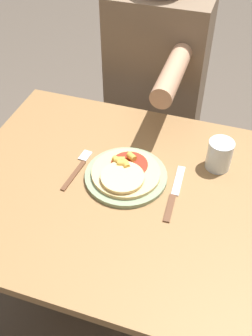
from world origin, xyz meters
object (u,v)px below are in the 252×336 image
object	(u,v)px
pizza	(125,172)
drinking_glass	(219,155)
dining_table	(136,219)
plate	(126,176)
person_diner	(156,82)
fork	(79,167)
knife	(174,194)

from	to	relation	value
pizza	drinking_glass	distance (m)	0.28
dining_table	plate	size ratio (longest dim) A/B	4.33
drinking_glass	person_diner	size ratio (longest dim) A/B	0.08
person_diner	pizza	bearing A→B (deg)	-84.11
pizza	drinking_glass	xyz separation A→B (m)	(0.25, 0.14, 0.02)
plate	pizza	size ratio (longest dim) A/B	1.20
pizza	person_diner	bearing A→B (deg)	95.89
fork	drinking_glass	world-z (taller)	drinking_glass
dining_table	person_diner	bearing A→B (deg)	99.93
person_diner	dining_table	bearing A→B (deg)	-80.07
dining_table	fork	world-z (taller)	fork
dining_table	drinking_glass	size ratio (longest dim) A/B	11.07
dining_table	drinking_glass	distance (m)	0.32
person_diner	plate	bearing A→B (deg)	-83.95
drinking_glass	knife	bearing A→B (deg)	-122.85
plate	pizza	xyz separation A→B (m)	(-0.00, -0.00, 0.02)
fork	person_diner	xyz separation A→B (m)	(0.09, 0.59, -0.04)
pizza	fork	size ratio (longest dim) A/B	1.14
plate	drinking_glass	world-z (taller)	drinking_glass
drinking_glass	pizza	bearing A→B (deg)	-151.51
plate	fork	size ratio (longest dim) A/B	1.37
dining_table	plate	bearing A→B (deg)	138.66
dining_table	pizza	xyz separation A→B (m)	(-0.05, 0.04, 0.15)
dining_table	drinking_glass	bearing A→B (deg)	40.98
plate	pizza	distance (m)	0.02
dining_table	person_diner	xyz separation A→B (m)	(-0.11, 0.63, 0.09)
pizza	person_diner	xyz separation A→B (m)	(-0.06, 0.59, -0.06)
plate	person_diner	xyz separation A→B (m)	(-0.06, 0.59, -0.04)
person_diner	fork	bearing A→B (deg)	-98.53
plate	dining_table	bearing A→B (deg)	-41.34
fork	person_diner	bearing A→B (deg)	81.47
drinking_glass	fork	bearing A→B (deg)	-161.39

